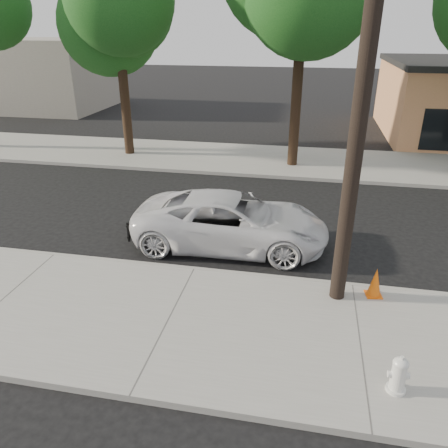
{
  "coord_description": "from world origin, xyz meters",
  "views": [
    {
      "loc": [
        2.67,
        -11.64,
        5.93
      ],
      "look_at": [
        0.59,
        -1.06,
        1.0
      ],
      "focal_mm": 35.0,
      "sensor_mm": 36.0,
      "label": 1
    }
  ],
  "objects_px": {
    "utility_pole": "(362,96)",
    "police_cruiser": "(231,221)",
    "traffic_cone": "(375,282)",
    "fire_hydrant": "(398,375)"
  },
  "relations": [
    {
      "from": "utility_pole",
      "to": "police_cruiser",
      "type": "distance_m",
      "value": 5.44
    },
    {
      "from": "utility_pole",
      "to": "traffic_cone",
      "type": "bearing_deg",
      "value": 13.31
    },
    {
      "from": "utility_pole",
      "to": "traffic_cone",
      "type": "xyz_separation_m",
      "value": [
        0.85,
        0.2,
        -4.2
      ]
    },
    {
      "from": "utility_pole",
      "to": "traffic_cone",
      "type": "height_order",
      "value": "utility_pole"
    },
    {
      "from": "utility_pole",
      "to": "police_cruiser",
      "type": "xyz_separation_m",
      "value": [
        -2.94,
        2.36,
        -3.93
      ]
    },
    {
      "from": "traffic_cone",
      "to": "police_cruiser",
      "type": "bearing_deg",
      "value": 150.27
    },
    {
      "from": "utility_pole",
      "to": "traffic_cone",
      "type": "relative_size",
      "value": 12.66
    },
    {
      "from": "traffic_cone",
      "to": "fire_hydrant",
      "type": "bearing_deg",
      "value": -89.1
    },
    {
      "from": "fire_hydrant",
      "to": "traffic_cone",
      "type": "xyz_separation_m",
      "value": [
        -0.05,
        2.99,
        0.01
      ]
    },
    {
      "from": "fire_hydrant",
      "to": "traffic_cone",
      "type": "distance_m",
      "value": 2.99
    }
  ]
}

